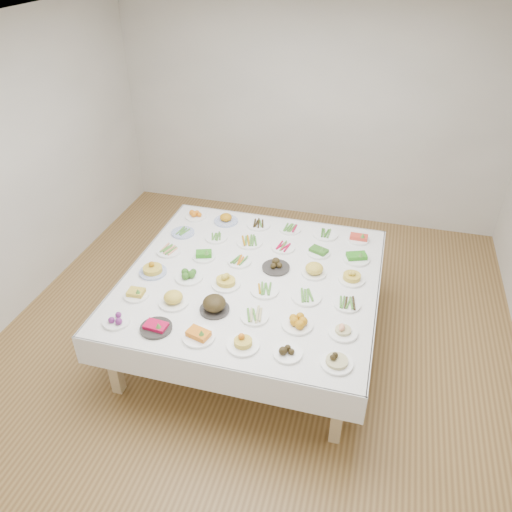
% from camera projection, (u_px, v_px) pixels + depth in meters
% --- Properties ---
extents(room_envelope, '(5.02, 5.02, 2.81)m').
position_uv_depth(room_envelope, '(261.00, 158.00, 4.07)').
color(room_envelope, olive).
rests_on(room_envelope, ground).
extents(display_table, '(2.28, 2.28, 0.75)m').
position_uv_depth(display_table, '(252.00, 282.00, 4.58)').
color(display_table, white).
rests_on(display_table, ground).
extents(dish_0, '(0.22, 0.22, 0.09)m').
position_uv_depth(dish_0, '(116.00, 319.00, 4.00)').
color(dish_0, white).
rests_on(dish_0, display_table).
extents(dish_1, '(0.25, 0.25, 0.11)m').
position_uv_depth(dish_1, '(156.00, 325.00, 3.93)').
color(dish_1, '#2C2927').
rests_on(dish_1, display_table).
extents(dish_2, '(0.25, 0.25, 0.11)m').
position_uv_depth(dish_2, '(198.00, 333.00, 3.85)').
color(dish_2, white).
rests_on(dish_2, display_table).
extents(dish_3, '(0.25, 0.25, 0.14)m').
position_uv_depth(dish_3, '(243.00, 340.00, 3.76)').
color(dish_3, white).
rests_on(dish_3, display_table).
extents(dish_4, '(0.22, 0.22, 0.09)m').
position_uv_depth(dish_4, '(288.00, 351.00, 3.70)').
color(dish_4, white).
rests_on(dish_4, display_table).
extents(dish_5, '(0.24, 0.24, 0.13)m').
position_uv_depth(dish_5, '(337.00, 359.00, 3.61)').
color(dish_5, white).
rests_on(dish_5, display_table).
extents(dish_6, '(0.22, 0.22, 0.10)m').
position_uv_depth(dish_6, '(136.00, 293.00, 4.29)').
color(dish_6, white).
rests_on(dish_6, display_table).
extents(dish_7, '(0.25, 0.25, 0.13)m').
position_uv_depth(dish_7, '(173.00, 298.00, 4.19)').
color(dish_7, white).
rests_on(dish_7, display_table).
extents(dish_8, '(0.25, 0.25, 0.16)m').
position_uv_depth(dish_8, '(214.00, 304.00, 4.10)').
color(dish_8, '#2C2927').
rests_on(dish_8, display_table).
extents(dish_9, '(0.24, 0.23, 0.06)m').
position_uv_depth(dish_9, '(254.00, 316.00, 4.06)').
color(dish_9, white).
rests_on(dish_9, display_table).
extents(dish_10, '(0.25, 0.25, 0.11)m').
position_uv_depth(dish_10, '(297.00, 321.00, 3.97)').
color(dish_10, white).
rests_on(dish_10, display_table).
extents(dish_11, '(0.23, 0.23, 0.12)m').
position_uv_depth(dish_11, '(343.00, 329.00, 3.89)').
color(dish_11, white).
rests_on(dish_11, display_table).
extents(dish_12, '(0.25, 0.25, 0.15)m').
position_uv_depth(dish_12, '(152.00, 267.00, 4.55)').
color(dish_12, '#4C66B2').
rests_on(dish_12, display_table).
extents(dish_13, '(0.25, 0.25, 0.12)m').
position_uv_depth(dish_13, '(189.00, 274.00, 4.49)').
color(dish_13, white).
rests_on(dish_13, display_table).
extents(dish_14, '(0.27, 0.26, 0.16)m').
position_uv_depth(dish_14, '(226.00, 278.00, 4.39)').
color(dish_14, white).
rests_on(dish_14, display_table).
extents(dish_15, '(0.25, 0.25, 0.06)m').
position_uv_depth(dish_15, '(265.00, 289.00, 4.35)').
color(dish_15, white).
rests_on(dish_15, display_table).
extents(dish_16, '(0.27, 0.25, 0.06)m').
position_uv_depth(dish_16, '(306.00, 296.00, 4.27)').
color(dish_16, white).
rests_on(dish_16, display_table).
extents(dish_17, '(0.22, 0.22, 0.05)m').
position_uv_depth(dish_17, '(347.00, 303.00, 4.19)').
color(dish_17, white).
rests_on(dish_17, display_table).
extents(dish_18, '(0.24, 0.24, 0.05)m').
position_uv_depth(dish_18, '(169.00, 250.00, 4.87)').
color(dish_18, white).
rests_on(dish_18, display_table).
extents(dish_19, '(0.22, 0.22, 0.11)m').
position_uv_depth(dish_19, '(204.00, 254.00, 4.77)').
color(dish_19, white).
rests_on(dish_19, display_table).
extents(dish_20, '(0.22, 0.22, 0.05)m').
position_uv_depth(dish_20, '(239.00, 261.00, 4.72)').
color(dish_20, white).
rests_on(dish_20, display_table).
extents(dish_21, '(0.26, 0.26, 0.12)m').
position_uv_depth(dish_21, '(276.00, 264.00, 4.62)').
color(dish_21, '#2C2927').
rests_on(dish_21, display_table).
extents(dish_22, '(0.22, 0.22, 0.12)m').
position_uv_depth(dish_22, '(314.00, 269.00, 4.54)').
color(dish_22, white).
rests_on(dish_22, display_table).
extents(dish_23, '(0.24, 0.24, 0.12)m').
position_uv_depth(dish_23, '(352.00, 276.00, 4.46)').
color(dish_23, white).
rests_on(dish_23, display_table).
extents(dish_24, '(0.24, 0.24, 0.05)m').
position_uv_depth(dish_24, '(183.00, 232.00, 5.15)').
color(dish_24, '#4C66B2').
rests_on(dish_24, display_table).
extents(dish_25, '(0.22, 0.22, 0.05)m').
position_uv_depth(dish_25, '(216.00, 237.00, 5.07)').
color(dish_25, white).
rests_on(dish_25, display_table).
extents(dish_26, '(0.26, 0.25, 0.06)m').
position_uv_depth(dish_26, '(250.00, 241.00, 5.00)').
color(dish_26, white).
rests_on(dish_26, display_table).
extents(dish_27, '(0.23, 0.23, 0.05)m').
position_uv_depth(dish_27, '(283.00, 247.00, 4.92)').
color(dish_27, white).
rests_on(dish_27, display_table).
extents(dish_28, '(0.22, 0.22, 0.11)m').
position_uv_depth(dish_28, '(319.00, 250.00, 4.83)').
color(dish_28, white).
rests_on(dish_28, display_table).
extents(dish_29, '(0.26, 0.26, 0.12)m').
position_uv_depth(dish_29, '(357.00, 255.00, 4.74)').
color(dish_29, white).
rests_on(dish_29, display_table).
extents(dish_30, '(0.23, 0.23, 0.10)m').
position_uv_depth(dish_30, '(196.00, 214.00, 5.43)').
color(dish_30, white).
rests_on(dish_30, display_table).
extents(dish_31, '(0.25, 0.25, 0.13)m').
position_uv_depth(dish_31, '(226.00, 218.00, 5.34)').
color(dish_31, '#4C66B2').
rests_on(dish_31, display_table).
extents(dish_32, '(0.25, 0.25, 0.06)m').
position_uv_depth(dish_32, '(259.00, 224.00, 5.29)').
color(dish_32, white).
rests_on(dish_32, display_table).
extents(dish_33, '(0.22, 0.22, 0.06)m').
position_uv_depth(dish_33, '(290.00, 228.00, 5.21)').
color(dish_33, white).
rests_on(dish_33, display_table).
extents(dish_34, '(0.25, 0.25, 0.06)m').
position_uv_depth(dish_34, '(325.00, 233.00, 5.12)').
color(dish_34, white).
rests_on(dish_34, display_table).
extents(dish_35, '(0.22, 0.22, 0.10)m').
position_uv_depth(dish_35, '(359.00, 237.00, 5.03)').
color(dish_35, white).
rests_on(dish_35, display_table).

